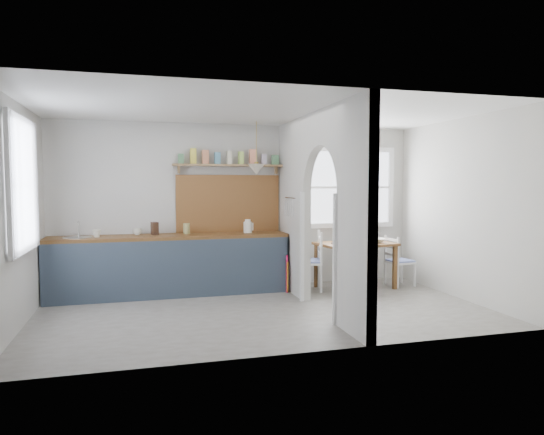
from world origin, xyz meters
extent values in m
cube|color=gray|center=(0.00, 0.00, 0.00)|extent=(5.80, 3.20, 0.01)
cube|color=#B8B8B4|center=(0.00, 0.00, 2.60)|extent=(5.80, 3.20, 0.01)
cube|color=#B8B8B4|center=(0.00, 1.60, 1.30)|extent=(5.80, 0.01, 2.60)
cube|color=#B8B8B4|center=(0.00, -1.60, 1.30)|extent=(5.80, 0.01, 2.60)
cube|color=#B8B8B4|center=(-2.90, 0.00, 1.30)|extent=(0.01, 3.20, 2.60)
cube|color=#B8B8B4|center=(2.90, 0.00, 1.30)|extent=(0.01, 3.20, 2.60)
cube|color=#B8B8B4|center=(0.70, -1.20, 1.30)|extent=(0.12, 0.80, 2.60)
cube|color=#B8B8B4|center=(0.70, 1.00, 1.30)|extent=(0.12, 1.20, 2.60)
cube|color=#B8B8B4|center=(0.70, -0.20, 2.08)|extent=(0.12, 1.20, 1.05)
cube|color=brown|center=(-1.13, 1.30, 0.88)|extent=(3.50, 0.60, 0.05)
cube|color=#36404C|center=(-1.13, 1.01, 0.42)|extent=(3.50, 0.03, 0.85)
cube|color=#342018|center=(-1.13, 1.35, 0.42)|extent=(3.46, 0.45, 0.85)
cylinder|color=silver|center=(-2.43, 1.30, 0.89)|extent=(0.40, 0.40, 0.02)
cube|color=brown|center=(-0.20, 1.58, 1.35)|extent=(1.65, 0.03, 0.90)
cube|color=olive|center=(-0.20, 1.49, 1.95)|extent=(1.75, 0.20, 0.03)
cube|color=#396B41|center=(-0.95, 1.49, 2.06)|extent=(0.09, 0.09, 0.18)
cube|color=gold|center=(-0.76, 1.49, 2.06)|extent=(0.09, 0.09, 0.18)
cube|color=#B96942|center=(-0.58, 1.49, 2.06)|extent=(0.09, 0.09, 0.18)
cube|color=teal|center=(-0.39, 1.49, 2.06)|extent=(0.09, 0.09, 0.18)
cube|color=#BDB69A|center=(-0.20, 1.49, 2.06)|extent=(0.09, 0.09, 0.18)
cube|color=#8BAF40|center=(-0.02, 1.49, 2.06)|extent=(0.09, 0.09, 0.18)
cube|color=#DD7D59|center=(0.17, 1.49, 2.06)|extent=(0.09, 0.09, 0.18)
cube|color=#A79BB2|center=(0.35, 1.49, 2.06)|extent=(0.09, 0.09, 0.18)
cube|color=#396B41|center=(0.54, 1.49, 2.06)|extent=(0.09, 0.09, 0.18)
cone|color=white|center=(0.15, 1.15, 1.88)|extent=(0.26, 0.26, 0.16)
cylinder|color=silver|center=(0.61, 0.90, 1.45)|extent=(0.02, 0.50, 0.02)
imported|color=silver|center=(-2.16, 1.26, 0.95)|extent=(0.15, 0.15, 0.11)
imported|color=silver|center=(-1.61, 1.43, 0.95)|extent=(0.17, 0.17, 0.10)
cube|color=#342018|center=(-1.36, 1.38, 1.00)|extent=(0.12, 0.14, 0.19)
cylinder|color=tan|center=(-0.88, 1.41, 0.98)|extent=(0.13, 0.13, 0.16)
cube|color=#D81246|center=(0.58, 0.96, 0.28)|extent=(0.02, 0.03, 0.60)
cube|color=orange|center=(0.58, 0.94, 0.25)|extent=(0.02, 0.03, 0.45)
imported|color=silver|center=(2.05, 0.92, 0.76)|extent=(0.32, 0.32, 0.07)
imported|color=#568258|center=(1.58, 0.81, 0.78)|extent=(0.14, 0.14, 0.10)
cylinder|color=black|center=(1.38, 0.95, 0.73)|extent=(0.17, 0.17, 0.01)
imported|color=#502C5A|center=(1.84, 1.22, 0.84)|extent=(0.24, 0.24, 0.22)
camera|label=1|loc=(-1.56, -6.02, 1.66)|focal=32.00mm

